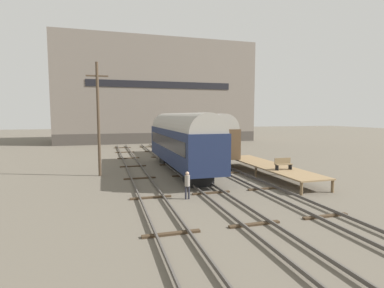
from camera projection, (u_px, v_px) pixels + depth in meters
name	position (u px, v px, depth m)	size (l,w,h in m)	color
ground_plane	(198.00, 184.00, 22.77)	(200.00, 200.00, 0.00)	#60594C
track_left	(145.00, 185.00, 21.63)	(2.60, 60.00, 0.26)	#4C4742
track_middle	(198.00, 182.00, 22.76)	(2.60, 60.00, 0.26)	#4C4742
track_right	(246.00, 179.00, 23.89)	(2.60, 60.00, 0.26)	#4C4742
train_car_brown	(201.00, 134.00, 34.82)	(3.13, 15.09, 5.35)	black
train_car_navy	(181.00, 139.00, 27.30)	(3.07, 15.60, 5.39)	black
station_platform	(269.00, 166.00, 25.60)	(2.75, 12.53, 0.95)	#8C704C
bench	(283.00, 163.00, 23.35)	(1.40, 0.40, 0.91)	brown
person_worker	(187.00, 183.00, 18.48)	(0.32, 0.32, 1.74)	#282833
utility_pole	(98.00, 118.00, 25.23)	(1.80, 0.24, 9.60)	#473828
warehouse_building	(155.00, 93.00, 61.12)	(37.57, 13.99, 19.46)	#46403A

